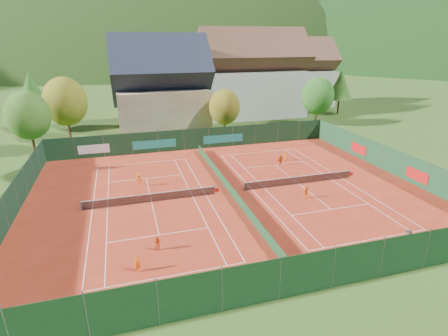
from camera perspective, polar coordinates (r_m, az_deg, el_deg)
The scene contains 32 objects.
ground at distance 36.42m, azimuth 0.89°, elevation -4.03°, with size 600.00×600.00×0.00m, color #2E4F18.
clay_pad at distance 36.41m, azimuth 0.89°, elevation -4.00°, with size 40.00×32.00×0.01m, color #A72C18.
court_markings_left at distance 35.08m, azimuth -11.74°, elevation -5.44°, with size 11.03×23.83×0.00m.
court_markings_right at distance 39.35m, azimuth 12.10°, elevation -2.54°, with size 11.03×23.83×0.00m.
tennis_net_left at distance 34.88m, azimuth -11.54°, elevation -4.68°, with size 13.30×0.10×1.02m.
tennis_net_right at distance 39.24m, azimuth 12.35°, elevation -1.84°, with size 13.30×0.10×1.02m.
court_divider at distance 36.21m, azimuth 0.90°, elevation -3.28°, with size 0.03×28.80×1.00m.
fence_north at distance 50.42m, azimuth -5.03°, elevation 4.70°, with size 40.00×0.10×3.00m.
fence_south at distance 22.95m, azimuth 13.41°, elevation -16.42°, with size 40.00×0.04×3.00m.
fence_west at distance 35.85m, azimuth -31.41°, elevation -4.98°, with size 0.04×32.00×3.00m.
fence_east at distance 45.65m, azimuth 25.61°, elevation 1.06°, with size 0.09×32.00×3.00m.
chalet at distance 62.59m, azimuth -10.19°, elevation 12.36°, with size 16.20×12.00×16.00m.
hotel_block_a at distance 72.84m, azimuth 4.63°, elevation 14.30°, with size 21.60×11.00×17.25m.
hotel_block_b at distance 85.95m, azimuth 11.68°, elevation 14.38°, with size 17.28×10.00×15.50m.
tree_west_front at distance 53.89m, azimuth -29.37°, elevation 7.49°, with size 5.72×5.72×8.69m.
tree_west_mid at distance 58.88m, azimuth -24.51°, elevation 9.84°, with size 6.44×6.44×9.78m.
tree_west_back at distance 67.63m, azimuth -28.89°, elevation 10.88°, with size 5.60×5.60×10.00m.
tree_center at distance 56.90m, azimuth 0.08°, elevation 9.95°, with size 5.01×5.01×7.60m.
tree_east_front at distance 65.88m, azimuth 15.05°, elevation 11.30°, with size 5.72×5.72×8.69m.
tree_east_mid at distance 77.85m, azimuth 18.50°, elevation 12.76°, with size 5.04×5.04×9.00m.
tree_east_back at distance 80.57m, azimuth 10.44°, elevation 14.17°, with size 7.15×7.15×10.86m.
mountain_backdrop at distance 273.41m, azimuth -8.14°, elevation 8.66°, with size 820.00×530.00×242.00m.
ball_hopper at distance 31.78m, azimuth 27.97°, elevation -9.34°, with size 0.34×0.34×0.80m.
loose_ball_0 at distance 30.77m, azimuth -7.42°, elevation -8.99°, with size 0.07×0.07×0.07m, color #CCD833.
loose_ball_1 at distance 33.04m, azimuth 18.03°, elevation -7.71°, with size 0.07×0.07×0.07m, color #CCD833.
loose_ball_2 at distance 38.59m, azimuth 4.86°, elevation -2.57°, with size 0.07×0.07×0.07m, color #CCD833.
player_left_near at distance 25.34m, azimuth -13.93°, elevation -14.94°, with size 0.47×0.31×1.28m, color orange.
player_left_mid at distance 27.20m, azimuth -10.76°, elevation -12.06°, with size 0.59×0.46×1.22m, color #E14614.
player_left_far at distance 38.65m, azimuth -13.73°, elevation -1.91°, with size 0.98×0.56×1.51m, color orange.
player_right_near at distance 35.72m, azimuth 13.24°, elevation -3.85°, with size 0.83×0.34×1.41m, color orange.
player_right_far_a at distance 46.35m, azimuth 10.05°, elevation 1.92°, with size 0.59×0.38×1.20m, color orange.
player_right_far_b at distance 44.48m, azimuth 9.20°, elevation 1.28°, with size 1.24×0.40×1.34m, color #DA4B13.
Camera 1 is at (-9.95, -31.63, 15.05)m, focal length 28.00 mm.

